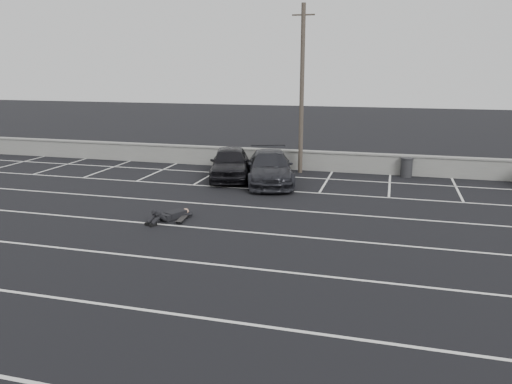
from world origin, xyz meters
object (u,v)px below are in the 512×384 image
(car_right, at_px, (270,167))
(skateboard, at_px, (182,219))
(person, at_px, (175,211))
(utility_pole, at_px, (302,90))
(trash_bin, at_px, (407,167))
(car_left, at_px, (230,163))

(car_right, bearing_deg, skateboard, -119.35)
(person, xyz_separation_m, skateboard, (0.38, -0.26, -0.17))
(skateboard, bearing_deg, utility_pole, 68.83)
(person, bearing_deg, trash_bin, 72.23)
(car_right, distance_m, person, 6.86)
(car_left, relative_size, trash_bin, 4.75)
(car_left, distance_m, trash_bin, 8.97)
(car_left, distance_m, utility_pole, 5.25)
(car_right, height_order, skateboard, car_right)
(car_right, relative_size, skateboard, 5.91)
(person, bearing_deg, skateboard, -11.95)
(car_left, xyz_separation_m, car_right, (2.16, -0.45, -0.04))
(utility_pole, height_order, person, utility_pole)
(car_right, bearing_deg, car_left, 152.21)
(utility_pole, xyz_separation_m, person, (-2.97, -9.33, -4.06))
(car_left, height_order, skateboard, car_left)
(car_right, height_order, trash_bin, car_right)
(utility_pole, xyz_separation_m, skateboard, (-2.59, -9.59, -4.22))
(utility_pole, relative_size, skateboard, 9.61)
(trash_bin, distance_m, skateboard, 12.80)
(car_right, xyz_separation_m, utility_pole, (0.97, 2.79, 3.55))
(trash_bin, height_order, person, trash_bin)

